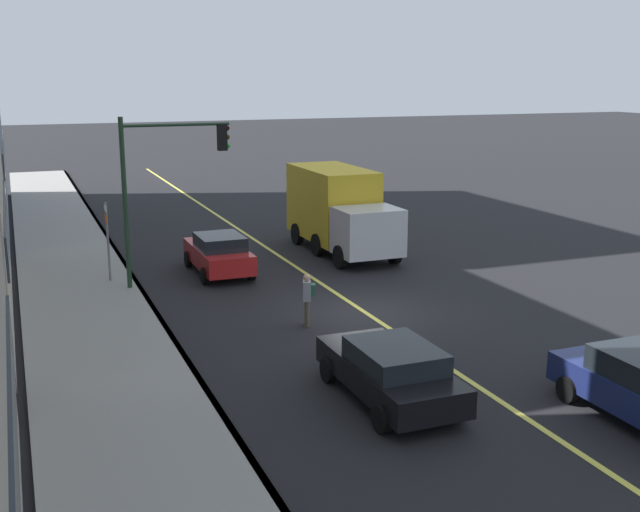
{
  "coord_description": "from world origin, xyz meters",
  "views": [
    {
      "loc": [
        -21.02,
        9.81,
        7.19
      ],
      "look_at": [
        0.43,
        1.29,
        1.79
      ],
      "focal_mm": 43.9,
      "sensor_mm": 36.0,
      "label": 1
    }
  ],
  "objects_px": {
    "car_black": "(390,370)",
    "truck_yellow": "(339,209)",
    "pedestrian_with_backpack": "(308,296)",
    "traffic_light_mast": "(165,172)",
    "car_red": "(219,253)",
    "street_sign_post": "(108,237)"
  },
  "relations": [
    {
      "from": "car_black",
      "to": "truck_yellow",
      "type": "xyz_separation_m",
      "value": [
        14.48,
        -4.89,
        1.04
      ]
    },
    {
      "from": "truck_yellow",
      "to": "pedestrian_with_backpack",
      "type": "bearing_deg",
      "value": 151.82
    },
    {
      "from": "car_black",
      "to": "traffic_light_mast",
      "type": "relative_size",
      "value": 0.75
    },
    {
      "from": "car_black",
      "to": "traffic_light_mast",
      "type": "height_order",
      "value": "traffic_light_mast"
    },
    {
      "from": "car_red",
      "to": "traffic_light_mast",
      "type": "relative_size",
      "value": 0.71
    },
    {
      "from": "pedestrian_with_backpack",
      "to": "traffic_light_mast",
      "type": "bearing_deg",
      "value": 27.27
    },
    {
      "from": "car_red",
      "to": "street_sign_post",
      "type": "height_order",
      "value": "street_sign_post"
    },
    {
      "from": "truck_yellow",
      "to": "street_sign_post",
      "type": "relative_size",
      "value": 2.38
    },
    {
      "from": "car_black",
      "to": "street_sign_post",
      "type": "xyz_separation_m",
      "value": [
        12.52,
        4.61,
        0.99
      ]
    },
    {
      "from": "pedestrian_with_backpack",
      "to": "car_red",
      "type": "bearing_deg",
      "value": 7.02
    },
    {
      "from": "traffic_light_mast",
      "to": "car_black",
      "type": "bearing_deg",
      "value": -166.4
    },
    {
      "from": "car_red",
      "to": "street_sign_post",
      "type": "xyz_separation_m",
      "value": [
        -0.1,
        3.93,
        0.94
      ]
    },
    {
      "from": "traffic_light_mast",
      "to": "truck_yellow",
      "type": "bearing_deg",
      "value": -67.71
    },
    {
      "from": "truck_yellow",
      "to": "traffic_light_mast",
      "type": "xyz_separation_m",
      "value": [
        -3.13,
        7.63,
        2.22
      ]
    },
    {
      "from": "car_red",
      "to": "pedestrian_with_backpack",
      "type": "xyz_separation_m",
      "value": [
        -6.95,
        -0.86,
        0.13
      ]
    },
    {
      "from": "car_black",
      "to": "traffic_light_mast",
      "type": "distance_m",
      "value": 12.12
    },
    {
      "from": "traffic_light_mast",
      "to": "street_sign_post",
      "type": "bearing_deg",
      "value": 57.79
    },
    {
      "from": "car_black",
      "to": "traffic_light_mast",
      "type": "xyz_separation_m",
      "value": [
        11.35,
        2.75,
        3.26
      ]
    },
    {
      "from": "truck_yellow",
      "to": "traffic_light_mast",
      "type": "bearing_deg",
      "value": 112.29
    },
    {
      "from": "truck_yellow",
      "to": "pedestrian_with_backpack",
      "type": "height_order",
      "value": "truck_yellow"
    },
    {
      "from": "car_black",
      "to": "truck_yellow",
      "type": "relative_size",
      "value": 0.63
    },
    {
      "from": "traffic_light_mast",
      "to": "street_sign_post",
      "type": "distance_m",
      "value": 3.16
    }
  ]
}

